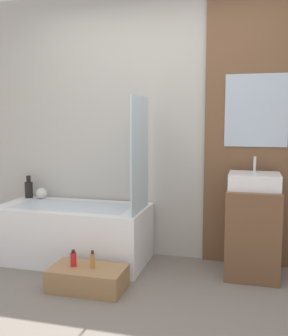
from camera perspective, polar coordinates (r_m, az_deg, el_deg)
The scene contains 12 objects.
ground_plane at distance 2.73m, azimuth -4.81°, elevation -22.95°, with size 12.00×12.00×0.00m, color slate.
wall_tiled_back at distance 3.89m, azimuth 2.95°, elevation 6.07°, with size 4.20×0.06×2.60m, color #B7B2A8.
wall_wood_accent at distance 3.75m, azimuth 15.91°, elevation 5.91°, with size 0.92×0.04×2.60m.
bathtub at distance 3.92m, azimuth -10.23°, elevation -9.25°, with size 1.44×0.70×0.54m.
glass_shower_screen at distance 3.48m, azimuth -0.61°, elevation 1.94°, with size 0.01×0.54×1.03m, color silver.
wooden_step_bench at distance 3.32m, azimuth -8.19°, elevation -15.57°, with size 0.61×0.35×0.18m, color #997047.
vanity_cabinet at distance 3.61m, azimuth 15.48°, elevation -8.97°, with size 0.45×0.51×0.77m, color brown.
sink at distance 3.52m, azimuth 15.72°, elevation -1.84°, with size 0.43×0.36×0.28m.
vase_tall_dark at distance 4.36m, azimuth -16.38°, elevation -2.89°, with size 0.08×0.08×0.24m.
vase_round_light at distance 4.27m, azimuth -14.66°, elevation -3.56°, with size 0.11×0.11×0.11m, color silver.
bottle_soap_primary at distance 3.31m, azimuth -10.21°, elevation -12.86°, with size 0.05×0.05×0.14m.
bottle_soap_secondary at distance 3.25m, azimuth -7.48°, elevation -13.15°, with size 0.04×0.04×0.14m.
Camera 1 is at (0.81, -2.22, 1.36)m, focal length 42.00 mm.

